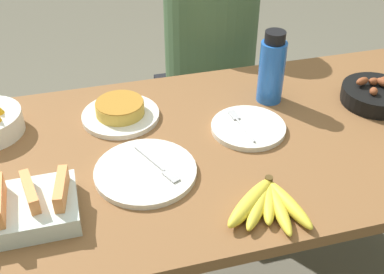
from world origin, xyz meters
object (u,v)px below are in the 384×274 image
empty_plate_far_left (146,172)px  person_figure (209,85)px  frittata_plate_center (120,112)px  melon_tray (4,211)px  empty_plate_near_front (248,127)px  water_bottle (272,69)px  skillet (376,96)px  banana_bunch (267,203)px

empty_plate_far_left → person_figure: bearing=62.2°
frittata_plate_center → empty_plate_far_left: 0.28m
melon_tray → empty_plate_near_front: (0.67, 0.20, -0.03)m
water_bottle → frittata_plate_center: bearing=177.8°
frittata_plate_center → person_figure: (0.44, 0.51, -0.26)m
frittata_plate_center → empty_plate_near_front: 0.39m
frittata_plate_center → water_bottle: (0.47, -0.02, 0.09)m
melon_tray → empty_plate_near_front: melon_tray is taller
empty_plate_near_front → empty_plate_far_left: bearing=-160.2°
melon_tray → skillet: bearing=11.8°
banana_bunch → empty_plate_far_left: banana_bunch is taller
person_figure → melon_tray: bearing=-131.0°
melon_tray → skillet: 1.13m
empty_plate_near_front → empty_plate_far_left: (-0.33, -0.12, -0.00)m
banana_bunch → skillet: size_ratio=0.56×
frittata_plate_center → water_bottle: water_bottle is taller
melon_tray → frittata_plate_center: bearing=48.6°
frittata_plate_center → empty_plate_far_left: frittata_plate_center is taller
melon_tray → empty_plate_far_left: melon_tray is taller
empty_plate_far_left → water_bottle: (0.45, 0.26, 0.10)m
skillet → person_figure: 0.78m
skillet → frittata_plate_center: (-0.79, 0.13, -0.01)m
banana_bunch → melon_tray: 0.61m
water_bottle → empty_plate_near_front: bearing=-130.9°
skillet → empty_plate_far_left: 0.78m
banana_bunch → empty_plate_near_front: 0.33m
water_bottle → melon_tray: bearing=-156.6°
melon_tray → frittata_plate_center: melon_tray is taller
skillet → empty_plate_far_left: bearing=-75.7°
empty_plate_near_front → water_bottle: bearing=49.1°
melon_tray → water_bottle: 0.87m
empty_plate_near_front → banana_bunch: bearing=-102.9°
melon_tray → skillet: size_ratio=0.87×
empty_plate_far_left → water_bottle: size_ratio=1.14×
melon_tray → empty_plate_far_left: 0.35m
banana_bunch → melon_tray: size_ratio=0.64×
frittata_plate_center → skillet: bearing=-9.3°
melon_tray → person_figure: 1.19m
empty_plate_near_front → skillet: bearing=4.0°
person_figure → water_bottle: bearing=-86.5°
banana_bunch → person_figure: size_ratio=0.17×
melon_tray → skillet: melon_tray is taller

